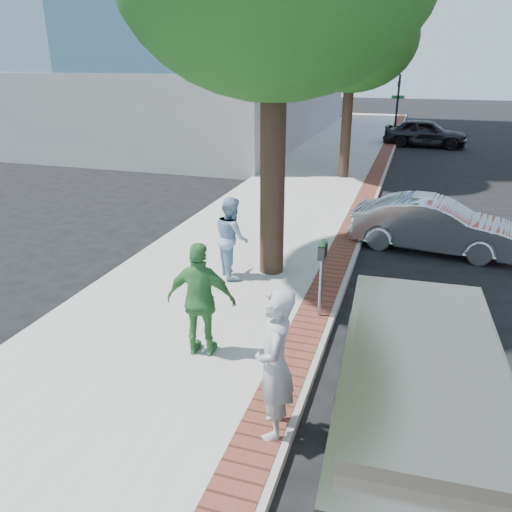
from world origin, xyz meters
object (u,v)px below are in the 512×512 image
at_px(sedan_silver, 433,225).
at_px(bg_car, 425,133).
at_px(parking_meter, 322,263).
at_px(person_officer, 232,237).
at_px(van, 418,400).
at_px(person_green, 201,300).
at_px(person_gray, 275,364).

height_order(sedan_silver, bg_car, bg_car).
bearing_deg(parking_meter, person_officer, 149.50).
distance_m(parking_meter, bg_car, 21.71).
bearing_deg(van, person_officer, 129.07).
xyz_separation_m(person_officer, sedan_silver, (4.16, 3.38, -0.36)).
relative_size(person_officer, sedan_silver, 0.43).
distance_m(person_officer, bg_car, 20.73).
bearing_deg(person_green, person_gray, 131.81).
relative_size(person_officer, van, 0.38).
distance_m(person_green, bg_car, 23.64).
bearing_deg(bg_car, sedan_silver, -175.93).
bearing_deg(person_officer, sedan_silver, -86.99).
relative_size(person_gray, van, 0.43).
bearing_deg(van, parking_meter, 116.37).
relative_size(parking_meter, person_gray, 0.75).
xyz_separation_m(parking_meter, van, (1.69, -3.04, -0.30)).
height_order(parking_meter, van, van).
xyz_separation_m(person_gray, person_officer, (-2.20, 4.45, -0.11)).
height_order(person_officer, bg_car, person_officer).
xyz_separation_m(parking_meter, person_green, (-1.54, -1.77, -0.12)).
xyz_separation_m(parking_meter, person_officer, (-2.17, 1.28, -0.18)).
bearing_deg(person_gray, bg_car, 164.11).
distance_m(person_gray, person_officer, 4.97).
height_order(person_gray, bg_car, person_gray).
distance_m(person_green, van, 3.48).
bearing_deg(sedan_silver, bg_car, 7.90).
relative_size(bg_car, van, 0.97).
relative_size(person_green, van, 0.41).
relative_size(person_gray, person_officer, 1.13).
height_order(person_officer, van, person_officer).
height_order(parking_meter, bg_car, parking_meter).
bearing_deg(parking_meter, person_gray, -89.46).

